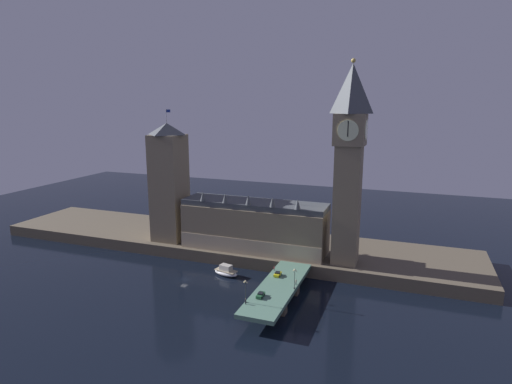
{
  "coord_description": "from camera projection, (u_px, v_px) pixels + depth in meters",
  "views": [
    {
      "loc": [
        78.75,
        -132.84,
        66.21
      ],
      "look_at": [
        21.94,
        20.0,
        31.72
      ],
      "focal_mm": 30.0,
      "sensor_mm": 36.0,
      "label": 1
    }
  ],
  "objects": [
    {
      "name": "street_lamp_mid",
      "position": [
        295.0,
        276.0,
        140.45
      ],
      "size": [
        1.34,
        0.6,
        6.98
      ],
      "color": "#2D3333",
      "rests_on": "bridge"
    },
    {
      "name": "parliament_hall",
      "position": [
        254.0,
        226.0,
        179.18
      ],
      "size": [
        60.87,
        16.36,
        24.83
      ],
      "color": "#7F7056",
      "rests_on": "embankment"
    },
    {
      "name": "victoria_tower",
      "position": [
        169.0,
        182.0,
        189.32
      ],
      "size": [
        13.61,
        13.61,
        58.27
      ],
      "color": "#7F7056",
      "rests_on": "embankment"
    },
    {
      "name": "car_northbound_trail",
      "position": [
        261.0,
        295.0,
        135.27
      ],
      "size": [
        1.93,
        4.13,
        1.5
      ],
      "color": "#235633",
      "rests_on": "bridge"
    },
    {
      "name": "boat_upstream",
      "position": [
        226.0,
        272.0,
        165.95
      ],
      "size": [
        10.9,
        6.57,
        4.33
      ],
      "color": "white",
      "rests_on": "ground_plane"
    },
    {
      "name": "pedestrian_far_rail",
      "position": [
        274.0,
        268.0,
        156.48
      ],
      "size": [
        0.38,
        0.38,
        1.65
      ],
      "color": "black",
      "rests_on": "bridge"
    },
    {
      "name": "bridge",
      "position": [
        278.0,
        290.0,
        143.61
      ],
      "size": [
        12.2,
        46.0,
        5.6
      ],
      "color": "slate",
      "rests_on": "ground_plane"
    },
    {
      "name": "ground_plane",
      "position": [
        184.0,
        280.0,
        162.36
      ],
      "size": [
        400.0,
        400.0,
        0.0
      ],
      "primitive_type": "plane",
      "color": "black"
    },
    {
      "name": "street_lamp_near",
      "position": [
        245.0,
        289.0,
        130.85
      ],
      "size": [
        1.34,
        0.6,
        7.23
      ],
      "color": "#2D3333",
      "rests_on": "bridge"
    },
    {
      "name": "embankment",
      "position": [
        226.0,
        242.0,
        197.61
      ],
      "size": [
        220.0,
        42.0,
        5.0
      ],
      "color": "brown",
      "rests_on": "ground_plane"
    },
    {
      "name": "clock_tower",
      "position": [
        349.0,
        159.0,
        157.8
      ],
      "size": [
        11.63,
        11.74,
        76.23
      ],
      "color": "#7F7056",
      "rests_on": "embankment"
    },
    {
      "name": "pedestrian_near_rail",
      "position": [
        245.0,
        301.0,
        130.47
      ],
      "size": [
        0.38,
        0.38,
        1.81
      ],
      "color": "black",
      "rests_on": "bridge"
    },
    {
      "name": "pedestrian_mid_walk",
      "position": [
        296.0,
        282.0,
        144.41
      ],
      "size": [
        0.38,
        0.38,
        1.8
      ],
      "color": "black",
      "rests_on": "bridge"
    },
    {
      "name": "car_northbound_lead",
      "position": [
        278.0,
        274.0,
        151.65
      ],
      "size": [
        2.05,
        3.85,
        1.46
      ],
      "color": "yellow",
      "rests_on": "bridge"
    }
  ]
}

